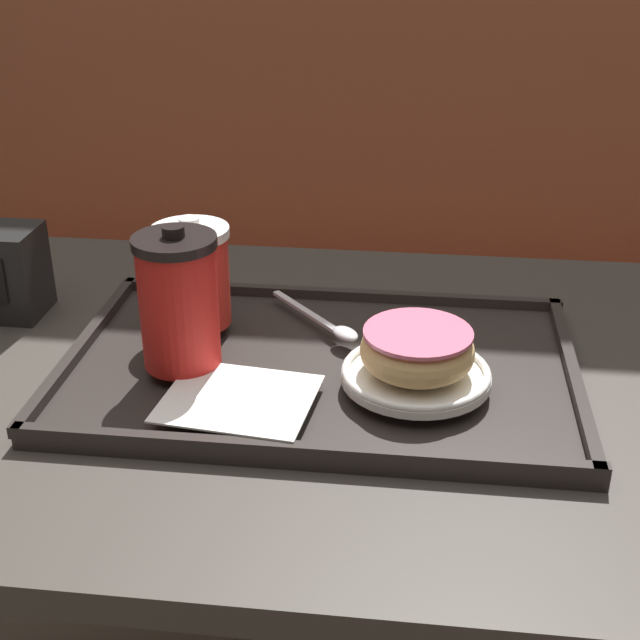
{
  "coord_description": "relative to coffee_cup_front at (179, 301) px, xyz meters",
  "views": [
    {
      "loc": [
        0.09,
        -0.81,
        1.18
      ],
      "look_at": [
        -0.0,
        -0.01,
        0.78
      ],
      "focal_mm": 50.0,
      "sensor_mm": 36.0,
      "label": 1
    }
  ],
  "objects": [
    {
      "name": "coffee_cup_front",
      "position": [
        0.0,
        0.0,
        0.0
      ],
      "size": [
        0.08,
        0.08,
        0.15
      ],
      "color": "red",
      "rests_on": "serving_tray"
    },
    {
      "name": "serving_tray",
      "position": [
        0.14,
        0.03,
        -0.09
      ],
      "size": [
        0.53,
        0.34,
        0.02
      ],
      "color": "#282321",
      "rests_on": "cafe_table"
    },
    {
      "name": "donut_chocolate_glazed",
      "position": [
        0.24,
        -0.01,
        -0.03
      ],
      "size": [
        0.11,
        0.11,
        0.04
      ],
      "color": "#DBB270",
      "rests_on": "plate_with_chocolate_donut"
    },
    {
      "name": "plate_with_chocolate_donut",
      "position": [
        0.24,
        -0.01,
        -0.06
      ],
      "size": [
        0.15,
        0.15,
        0.01
      ],
      "color": "white",
      "rests_on": "serving_tray"
    },
    {
      "name": "spoon",
      "position": [
        0.14,
        0.09,
        -0.06
      ],
      "size": [
        0.12,
        0.13,
        0.01
      ],
      "rotation": [
        0.0,
        0.0,
        5.44
      ],
      "color": "silver",
      "rests_on": "serving_tray"
    },
    {
      "name": "booth_bench",
      "position": [
        0.1,
        0.91,
        -0.5
      ],
      "size": [
        1.68,
        0.44,
        1.0
      ],
      "color": "brown",
      "rests_on": "ground_plane"
    },
    {
      "name": "coffee_cup_rear",
      "position": [
        -0.01,
        0.09,
        -0.01
      ],
      "size": [
        0.08,
        0.08,
        0.12
      ],
      "color": "red",
      "rests_on": "serving_tray"
    },
    {
      "name": "napkin_paper",
      "position": [
        0.07,
        -0.06,
        -0.07
      ],
      "size": [
        0.15,
        0.13,
        0.0
      ],
      "rotation": [
        0.0,
        0.0,
        -0.12
      ],
      "color": "white",
      "rests_on": "serving_tray"
    },
    {
      "name": "cafe_table",
      "position": [
        0.14,
        0.04,
        -0.24
      ],
      "size": [
        1.05,
        0.69,
        0.72
      ],
      "color": "#38332D",
      "rests_on": "ground_plane"
    }
  ]
}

